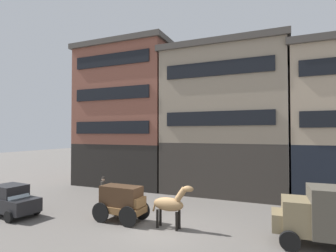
{
  "coord_description": "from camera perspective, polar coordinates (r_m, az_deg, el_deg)",
  "views": [
    {
      "loc": [
        5.7,
        -12.88,
        4.98
      ],
      "look_at": [
        -0.61,
        2.06,
        5.41
      ],
      "focal_mm": 28.68,
      "sensor_mm": 36.0,
      "label": 1
    }
  ],
  "objects": [
    {
      "name": "ground_plane",
      "position": [
        14.94,
        -1.01,
        -21.0
      ],
      "size": [
        120.0,
        120.0,
        0.0
      ],
      "primitive_type": "plane",
      "color": "#605B56"
    },
    {
      "name": "building_far_left",
      "position": [
        27.15,
        -8.24,
        2.41
      ],
      "size": [
        9.61,
        6.74,
        13.6
      ],
      "color": "black",
      "rests_on": "ground_plane"
    },
    {
      "name": "building_center_left",
      "position": [
        23.64,
        12.08,
        1.42
      ],
      "size": [
        10.27,
        6.74,
        12.29
      ],
      "color": "#38332D",
      "rests_on": "ground_plane"
    },
    {
      "name": "cargo_wagon",
      "position": [
        15.96,
        -9.76,
        -15.4
      ],
      "size": [
        2.95,
        1.6,
        1.98
      ],
      "color": "brown",
      "rests_on": "ground_plane"
    },
    {
      "name": "draft_horse",
      "position": [
        14.61,
        0.44,
        -16.24
      ],
      "size": [
        2.35,
        0.66,
        2.3
      ],
      "color": "#937047",
      "rests_on": "ground_plane"
    },
    {
      "name": "delivery_truck_near",
      "position": [
        14.14,
        31.16,
        -15.88
      ],
      "size": [
        4.41,
        2.27,
        2.62
      ],
      "color": "#7A6B4C",
      "rests_on": "ground_plane"
    },
    {
      "name": "sedan_dark",
      "position": [
        19.35,
        -30.42,
        -13.45
      ],
      "size": [
        3.85,
        2.18,
        1.83
      ],
      "color": "black",
      "rests_on": "ground_plane"
    },
    {
      "name": "pedestrian_officer",
      "position": [
        20.56,
        -13.61,
        -12.7
      ],
      "size": [
        0.48,
        0.48,
        1.79
      ],
      "color": "#38332D",
      "rests_on": "ground_plane"
    }
  ]
}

